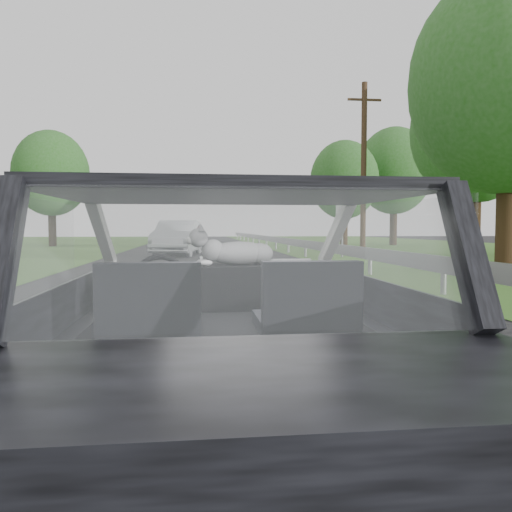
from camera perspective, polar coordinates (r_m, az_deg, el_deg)
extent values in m
plane|color=black|center=(3.09, -3.27, -20.71)|extent=(140.00, 140.00, 0.00)
cube|color=black|center=(2.88, -3.32, -7.39)|extent=(1.80, 4.00, 1.45)
cube|color=black|center=(3.47, -3.95, -3.47)|extent=(1.58, 0.45, 0.30)
cube|color=black|center=(2.57, -11.91, -5.23)|extent=(0.50, 0.72, 0.42)
cube|color=black|center=(2.62, 5.85, -5.01)|extent=(0.50, 0.72, 0.42)
torus|color=black|center=(3.18, -10.92, -2.88)|extent=(0.36, 0.36, 0.04)
ellipsoid|color=gray|center=(3.44, -1.95, 0.51)|extent=(0.65, 0.29, 0.28)
cube|color=gray|center=(13.59, 12.45, 0.31)|extent=(0.05, 90.00, 0.32)
imported|color=silver|center=(23.31, -8.92, 2.08)|extent=(2.57, 5.10, 1.61)
cube|color=#114A1C|center=(21.55, 9.82, 2.85)|extent=(0.39, 0.88, 2.26)
cylinder|color=#482D1C|center=(24.37, 12.20, 9.69)|extent=(0.26, 0.26, 8.05)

